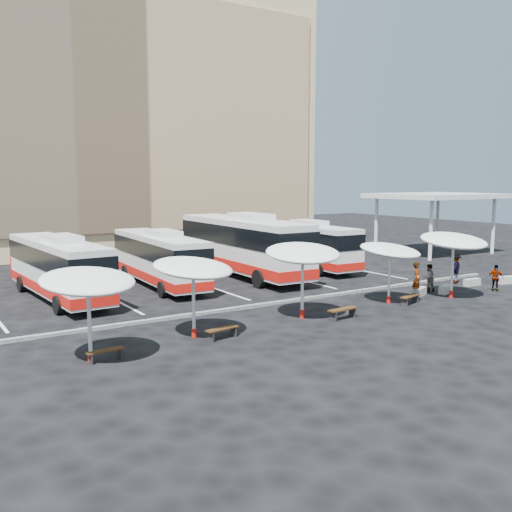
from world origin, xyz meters
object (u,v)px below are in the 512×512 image
wood_bench_2 (343,311)px  wood_bench_3 (410,298)px  wood_bench_0 (105,352)px  bus_3 (301,243)px  sunshade_3 (390,251)px  bus_0 (58,266)px  sunshade_1 (193,268)px  passenger_2 (495,278)px  conc_bench_1 (445,289)px  sunshade_4 (454,241)px  conc_bench_0 (420,292)px  sunshade_2 (303,253)px  passenger_1 (429,278)px  bus_1 (159,257)px  conc_bench_2 (472,282)px  passenger_0 (417,279)px  passenger_3 (455,268)px  wood_bench_1 (222,330)px  sunshade_0 (88,281)px  bus_2 (242,243)px  conc_bench_3 (506,280)px

wood_bench_2 → wood_bench_3: (5.00, 0.52, -0.04)m
wood_bench_0 → wood_bench_2: wood_bench_2 is taller
bus_3 → wood_bench_3: 13.21m
bus_3 → sunshade_3: bearing=-104.3°
bus_0 → sunshade_1: 11.18m
bus_3 → sunshade_3: bus_3 is taller
bus_3 → passenger_2: size_ratio=7.32×
wood_bench_3 → conc_bench_1: bearing=12.9°
sunshade_4 → conc_bench_0: size_ratio=3.50×
sunshade_2 → passenger_2: 13.50m
sunshade_3 → passenger_1: 4.69m
bus_1 → passenger_2: (15.52, -12.17, -0.99)m
conc_bench_0 → conc_bench_2: (4.98, 0.31, -0.00)m
conc_bench_1 → passenger_2: bearing=-21.1°
bus_0 → wood_bench_2: bus_0 is taller
passenger_0 → wood_bench_2: bearing=162.6°
sunshade_2 → conc_bench_1: (10.37, 0.25, -2.81)m
bus_1 → passenger_1: bus_1 is taller
wood_bench_2 → passenger_3: (11.85, 3.12, 0.57)m
sunshade_3 → wood_bench_2: size_ratio=2.38×
sunshade_1 → passenger_1: sunshade_1 is taller
sunshade_4 → passenger_3: bearing=36.0°
bus_1 → wood_bench_3: bearing=-50.7°
wood_bench_0 → passenger_0: size_ratio=0.71×
wood_bench_1 → conc_bench_0: wood_bench_1 is taller
sunshade_2 → conc_bench_1: 10.74m
bus_1 → sunshade_0: 14.78m
conc_bench_0 → bus_1: bearing=135.4°
bus_2 → sunshade_3: (1.85, -11.50, 0.59)m
bus_2 → wood_bench_2: bearing=-98.7°
passenger_0 → passenger_1: 1.70m
conc_bench_3 → passenger_2: 2.96m
passenger_2 → bus_1: bearing=-175.5°
sunshade_2 → sunshade_0: bearing=-173.7°
sunshade_4 → conc_bench_1: size_ratio=3.40×
bus_2 → sunshade_1: (-9.60, -11.89, 0.70)m
wood_bench_1 → passenger_1: passenger_1 is taller
passenger_3 → bus_1: bearing=-52.8°
wood_bench_1 → passenger_2: bearing=0.5°
bus_2 → conc_bench_3: bearing=-41.5°
sunshade_0 → wood_bench_1: 5.92m
sunshade_1 → bus_0: bearing=103.8°
sunshade_1 → wood_bench_1: size_ratio=2.78×
bus_3 → passenger_1: bus_3 is taller
wood_bench_1 → passenger_3: (18.15, 2.98, 0.61)m
bus_1 → sunshade_2: size_ratio=2.50×
wood_bench_0 → passenger_3: 23.25m
wood_bench_1 → passenger_3: 18.40m
sunshade_0 → passenger_1: bearing=6.3°
sunshade_0 → wood_bench_2: (11.65, -0.03, -2.51)m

